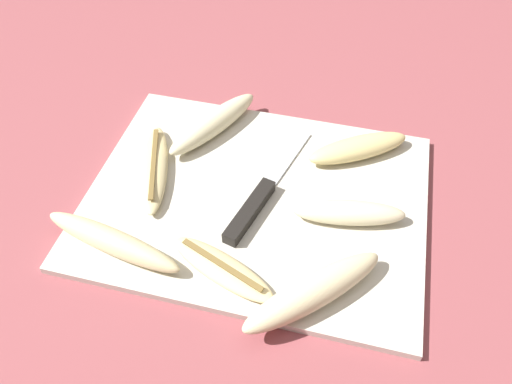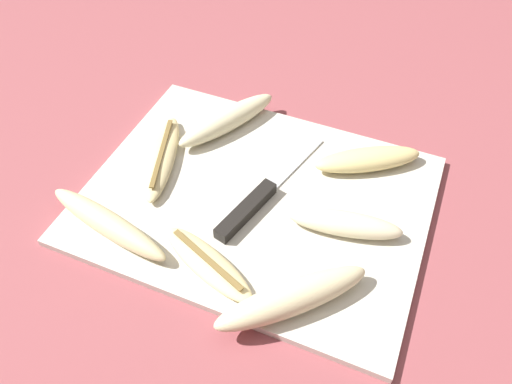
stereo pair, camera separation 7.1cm
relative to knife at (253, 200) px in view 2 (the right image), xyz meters
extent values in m
plane|color=#93474C|center=(0.00, 0.01, -0.02)|extent=(4.00, 4.00, 0.00)
cube|color=beige|center=(0.00, 0.01, -0.01)|extent=(0.48, 0.37, 0.01)
cube|color=black|center=(-0.01, -0.02, 0.00)|extent=(0.05, 0.12, 0.02)
cube|color=#B7BABF|center=(0.03, 0.10, -0.01)|extent=(0.05, 0.13, 0.00)
ellipsoid|color=#EDD689|center=(0.13, 0.13, 0.01)|extent=(0.16, 0.12, 0.03)
ellipsoid|color=beige|center=(-0.10, 0.13, 0.01)|extent=(0.12, 0.18, 0.03)
ellipsoid|color=beige|center=(-0.16, -0.12, 0.01)|extent=(0.21, 0.07, 0.03)
ellipsoid|color=beige|center=(-0.01, -0.12, 0.00)|extent=(0.16, 0.10, 0.02)
cube|color=olive|center=(-0.01, -0.12, 0.01)|extent=(0.12, 0.05, 0.00)
ellipsoid|color=beige|center=(0.13, 0.00, 0.01)|extent=(0.16, 0.07, 0.03)
ellipsoid|color=beige|center=(-0.16, 0.02, 0.00)|extent=(0.09, 0.18, 0.02)
cube|color=brown|center=(-0.16, 0.02, 0.01)|extent=(0.05, 0.14, 0.00)
ellipsoid|color=beige|center=(0.11, -0.13, 0.01)|extent=(0.17, 0.17, 0.04)
camera|label=1|loc=(0.11, -0.44, 0.54)|focal=35.00mm
camera|label=2|loc=(0.18, -0.41, 0.54)|focal=35.00mm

